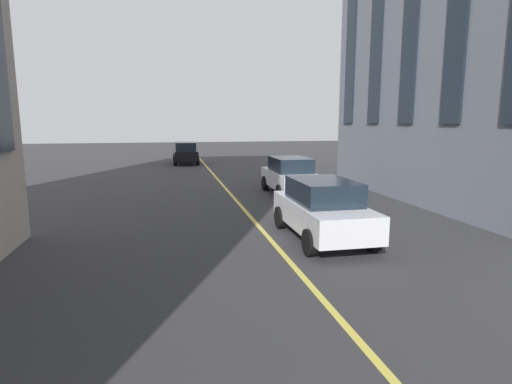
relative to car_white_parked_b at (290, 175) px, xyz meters
name	(u,v)px	position (x,y,z in m)	size (l,w,h in m)	color
lane_centre_line	(246,212)	(-3.72, 2.95, -0.96)	(80.00, 0.16, 0.01)	#D8C64C
car_white_parked_b	(290,175)	(0.00, 0.00, 0.00)	(4.70, 2.14, 1.88)	silver
car_black_near	(186,153)	(16.99, 4.53, 0.00)	(4.70, 2.14, 1.88)	black
car_white_far	(323,209)	(-8.02, 1.33, 0.00)	(4.70, 2.14, 1.88)	silver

